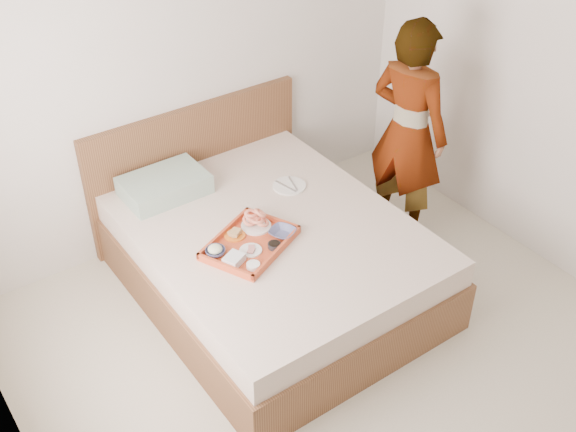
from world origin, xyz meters
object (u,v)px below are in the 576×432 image
(tray, at_px, (250,243))
(bed, at_px, (273,259))
(dinner_plate, at_px, (289,186))
(person, at_px, (408,132))

(tray, bearing_deg, bed, -3.71)
(dinner_plate, height_order, person, person)
(dinner_plate, relative_size, person, 0.14)
(bed, height_order, person, person)
(dinner_plate, xyz_separation_m, person, (0.80, -0.26, 0.27))
(dinner_plate, bearing_deg, tray, -145.61)
(tray, relative_size, dinner_plate, 2.41)
(tray, height_order, dinner_plate, tray)
(tray, bearing_deg, person, -19.50)
(tray, height_order, person, person)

